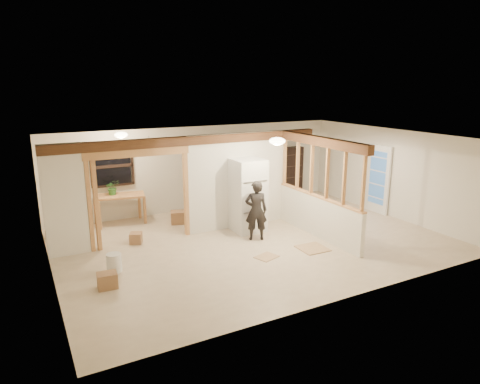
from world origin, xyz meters
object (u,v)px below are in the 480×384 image
refrigerator (248,195)px  bookshelf (290,172)px  shop_vac (56,227)px  woman (256,211)px  work_table (120,209)px

refrigerator → bookshelf: refrigerator is taller
refrigerator → bookshelf: bearing=38.4°
shop_vac → bookshelf: (7.33, 0.57, 0.56)m
shop_vac → bookshelf: bearing=4.5°
refrigerator → woman: bearing=-102.5°
work_table → shop_vac: work_table is taller
woman → work_table: bearing=-23.5°
bookshelf → woman: bearing=-135.6°
refrigerator → woman: (-0.15, -0.68, -0.20)m
shop_vac → woman: bearing=-29.0°
woman → shop_vac: 4.94m
work_table → shop_vac: (-1.66, -0.39, -0.12)m
refrigerator → bookshelf: size_ratio=1.11×
refrigerator → woman: refrigerator is taller
refrigerator → shop_vac: refrigerator is taller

